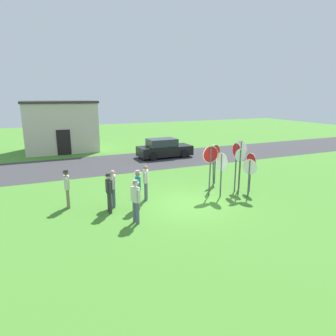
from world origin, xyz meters
TOP-DOWN VIEW (x-y plane):
  - ground_plane at (0.00, 0.00)m, footprint 80.00×80.00m
  - street_asphalt at (0.00, 9.72)m, footprint 60.00×6.40m
  - building_background at (-4.14, 16.87)m, footprint 6.14×4.83m
  - parked_car_on_street at (3.11, 10.29)m, footprint 4.32×2.05m
  - stop_sign_nearest at (3.01, 0.73)m, footprint 0.08×0.75m
  - stop_sign_center_cluster at (1.45, 0.66)m, footprint 0.83×0.14m
  - stop_sign_leaning_right at (2.35, 1.80)m, footprint 0.57×0.76m
  - stop_sign_leaning_left at (2.85, 0.21)m, footprint 0.64×0.07m
  - stop_sign_tallest at (2.90, 2.46)m, footprint 0.81×0.35m
  - stop_sign_rear_left at (3.55, 1.07)m, footprint 0.14×0.80m
  - stop_sign_far_back at (3.05, -0.30)m, footprint 0.30×0.70m
  - stop_sign_rear_right at (3.77, 0.49)m, footprint 0.09×0.85m
  - stop_sign_low_front at (1.85, 0.29)m, footprint 0.09×0.90m
  - person_in_teal at (-1.63, 1.38)m, footprint 0.35×0.52m
  - person_in_dark_shirt at (-3.57, 0.50)m, footprint 0.32×0.57m
  - person_with_sunhat at (-2.87, -0.95)m, footprint 0.32×0.55m
  - person_holding_notes at (-5.13, 1.83)m, footprint 0.31×0.57m
  - person_on_left at (-2.32, 0.44)m, footprint 0.32×0.55m
  - person_near_signs at (-3.28, 1.11)m, footprint 0.43×0.55m

SIDE VIEW (x-z plane):
  - ground_plane at x=0.00m, z-range 0.00..0.00m
  - street_asphalt at x=0.00m, z-range 0.00..0.01m
  - parked_car_on_street at x=3.11m, z-range -0.07..1.44m
  - person_in_teal at x=-1.63m, z-range 0.11..1.80m
  - person_near_signs at x=-3.28m, z-range 0.14..1.83m
  - person_in_dark_shirt at x=-3.57m, z-range 0.12..1.85m
  - person_with_sunhat at x=-2.87m, z-range 0.12..1.85m
  - person_holding_notes at x=-5.13m, z-range 0.12..1.85m
  - person_on_left at x=-2.32m, z-range 0.12..1.85m
  - stop_sign_far_back at x=3.05m, z-range 0.34..2.25m
  - stop_sign_rear_right at x=3.77m, z-range 0.37..2.38m
  - stop_sign_tallest at x=2.90m, z-range 0.42..2.62m
  - stop_sign_low_front at x=1.85m, z-range 0.42..2.65m
  - stop_sign_leaning_left at x=2.85m, z-range 0.39..2.74m
  - stop_sign_leaning_right at x=2.35m, z-range 0.46..2.82m
  - stop_sign_center_cluster at x=1.45m, z-range 0.48..2.99m
  - stop_sign_nearest at x=3.01m, z-range 0.47..3.02m
  - stop_sign_rear_left at x=3.55m, z-range 0.49..3.08m
  - building_background at x=-4.14m, z-range 0.01..4.40m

